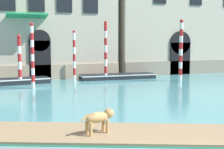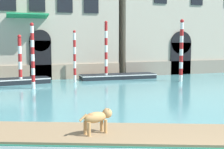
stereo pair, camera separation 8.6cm
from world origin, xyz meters
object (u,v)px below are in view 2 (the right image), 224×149
(mooring_pole_3, at_px, (33,56))
(dog_on_deck, at_px, (98,117))
(mooring_pole_5, at_px, (75,56))
(boat_moored_far, at_px, (118,76))
(mooring_pole_4, at_px, (181,50))
(mooring_pole_2, at_px, (106,51))
(mooring_pole_0, at_px, (20,60))
(boat_foreground, at_px, (119,143))
(boat_moored_near_palazzo, at_px, (17,81))

(mooring_pole_3, bearing_deg, dog_on_deck, -87.99)
(mooring_pole_5, bearing_deg, boat_moored_far, 12.63)
(dog_on_deck, relative_size, mooring_pole_4, 0.21)
(mooring_pole_4, bearing_deg, mooring_pole_2, 153.77)
(dog_on_deck, relative_size, mooring_pole_0, 0.28)
(boat_foreground, xyz_separation_m, mooring_pole_3, (-1.01, 12.71, 1.78))
(mooring_pole_0, height_order, mooring_pole_3, mooring_pole_3)
(mooring_pole_4, bearing_deg, boat_moored_near_palazzo, 167.22)
(boat_moored_near_palazzo, xyz_separation_m, mooring_pole_5, (4.12, -0.41, 1.71))
(boat_foreground, relative_size, boat_moored_far, 1.36)
(boat_foreground, height_order, mooring_pole_4, mooring_pole_4)
(mooring_pole_2, bearing_deg, mooring_pole_3, -156.50)
(mooring_pole_4, bearing_deg, mooring_pole_3, 179.90)
(mooring_pole_0, relative_size, mooring_pole_3, 0.83)
(boat_foreground, distance_m, boat_moored_near_palazzo, 15.48)
(dog_on_deck, bearing_deg, mooring_pole_3, 77.71)
(boat_moored_far, relative_size, mooring_pole_3, 1.47)
(mooring_pole_5, bearing_deg, mooring_pole_0, -178.62)
(mooring_pole_3, bearing_deg, boat_foreground, -85.44)
(boat_moored_near_palazzo, bearing_deg, dog_on_deck, -91.41)
(mooring_pole_0, bearing_deg, mooring_pole_2, 3.16)
(dog_on_deck, bearing_deg, mooring_pole_0, 79.98)
(mooring_pole_4, relative_size, mooring_pole_5, 1.22)
(dog_on_deck, distance_m, mooring_pole_5, 15.14)
(mooring_pole_0, distance_m, mooring_pole_3, 2.27)
(boat_foreground, height_order, boat_moored_near_palazzo, boat_foreground)
(boat_moored_far, bearing_deg, mooring_pole_3, -154.24)
(dog_on_deck, xyz_separation_m, mooring_pole_2, (5.30, 15.12, 1.25))
(boat_moored_near_palazzo, distance_m, mooring_pole_4, 12.24)
(mooring_pole_4, height_order, mooring_pole_5, mooring_pole_4)
(dog_on_deck, height_order, mooring_pole_5, mooring_pole_5)
(mooring_pole_0, xyz_separation_m, mooring_pole_5, (3.88, 0.09, 0.17))
(boat_moored_near_palazzo, bearing_deg, mooring_pole_5, -12.12)
(boat_moored_near_palazzo, height_order, mooring_pole_4, mooring_pole_4)
(boat_foreground, height_order, mooring_pole_5, mooring_pole_5)
(mooring_pole_2, bearing_deg, boat_moored_near_palazzo, 178.72)
(boat_foreground, distance_m, mooring_pole_2, 16.05)
(boat_moored_far, bearing_deg, boat_moored_near_palazzo, -174.96)
(boat_moored_far, relative_size, mooring_pole_0, 1.78)
(mooring_pole_0, relative_size, mooring_pole_5, 0.91)
(mooring_pole_3, bearing_deg, boat_moored_near_palazzo, 108.76)
(boat_foreground, xyz_separation_m, mooring_pole_0, (-1.68, 14.86, 1.43))
(boat_moored_near_palazzo, xyz_separation_m, mooring_pole_2, (6.65, -0.15, 2.08))
(mooring_pole_5, bearing_deg, mooring_pole_4, -16.47)
(boat_moored_near_palazzo, bearing_deg, mooring_pole_3, -77.68)
(dog_on_deck, xyz_separation_m, boat_moored_near_palazzo, (-1.34, 15.26, -0.83))
(mooring_pole_3, xyz_separation_m, mooring_pole_4, (10.86, -0.02, 0.23))
(boat_foreground, bearing_deg, mooring_pole_2, 95.14)
(mooring_pole_2, distance_m, mooring_pole_4, 5.70)
(boat_foreground, relative_size, mooring_pole_0, 2.43)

